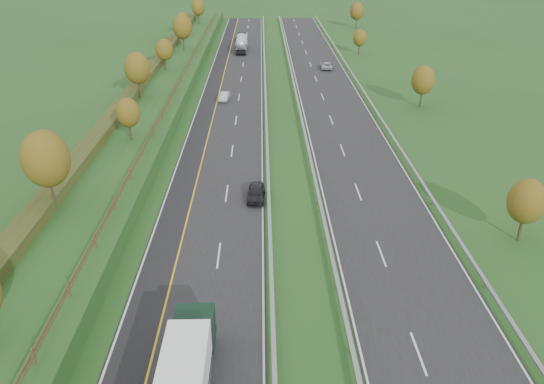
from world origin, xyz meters
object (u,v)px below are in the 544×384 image
(car_small_far, at_px, (241,37))
(car_dark_near, at_px, (256,193))
(car_silver_mid, at_px, (224,96))
(car_oncoming, at_px, (326,65))
(road_tanker, at_px, (241,43))

(car_small_far, bearing_deg, car_dark_near, -84.98)
(car_dark_near, xyz_separation_m, car_small_far, (-4.56, 88.18, 0.07))
(car_silver_mid, distance_m, car_oncoming, 28.83)
(road_tanker, xyz_separation_m, car_small_far, (-0.64, 12.71, -1.02))
(car_small_far, bearing_deg, road_tanker, -85.04)
(road_tanker, relative_size, car_oncoming, 2.35)
(car_dark_near, relative_size, car_small_far, 0.78)
(road_tanker, relative_size, car_small_far, 2.03)
(road_tanker, distance_m, car_dark_near, 75.59)
(car_silver_mid, bearing_deg, car_small_far, 95.59)
(car_silver_mid, xyz_separation_m, car_oncoming, (19.15, 21.55, 0.02))
(car_dark_near, height_order, car_oncoming, car_dark_near)
(car_dark_near, distance_m, car_oncoming, 59.00)
(car_oncoming, bearing_deg, car_silver_mid, 51.49)
(car_dark_near, height_order, car_small_far, car_small_far)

